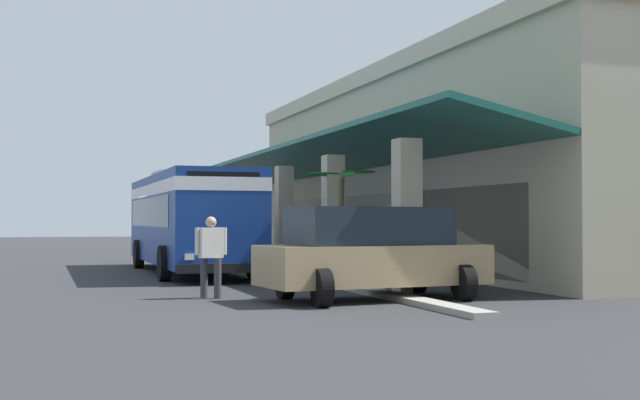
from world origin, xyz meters
TOP-DOWN VIEW (x-y plane):
  - ground at (0.00, 8.00)m, footprint 120.00×120.00m
  - curb_strip at (0.64, 2.78)m, footprint 31.25×0.50m
  - plaza_building at (0.64, 12.41)m, footprint 26.34×15.18m
  - transit_bus at (1.83, 0.11)m, footprint 11.22×2.88m
  - parked_suv_tan at (12.38, 2.24)m, footprint 3.03×4.97m
  - pedestrian at (10.87, -0.92)m, footprint 0.43×0.71m
  - potted_palm at (6.10, 3.79)m, footprint 1.90×2.07m

SIDE VIEW (x-z plane):
  - ground at x=0.00m, z-range 0.00..0.00m
  - curb_strip at x=0.64m, z-range 0.00..0.12m
  - potted_palm at x=6.10m, z-range -0.80..2.39m
  - pedestrian at x=10.87m, z-range 0.12..1.89m
  - parked_suv_tan at x=12.38m, z-range 0.03..2.00m
  - transit_bus at x=1.83m, z-range 0.18..3.52m
  - plaza_building at x=0.64m, z-range 0.00..7.12m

